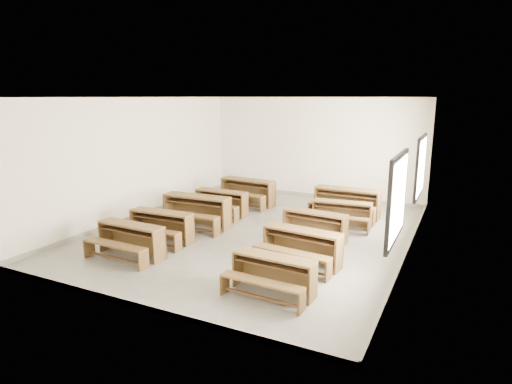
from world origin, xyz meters
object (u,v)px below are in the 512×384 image
at_px(desk_set_6, 301,245).
at_px(desk_set_7, 314,224).
at_px(desk_set_5, 273,272).
at_px(desk_set_1, 161,224).
at_px(desk_set_4, 247,190).
at_px(desk_set_0, 130,238).
at_px(desk_set_2, 196,209).
at_px(desk_set_8, 342,212).
at_px(desk_set_3, 221,201).
at_px(desk_set_9, 346,201).

height_order(desk_set_6, desk_set_7, desk_set_6).
bearing_deg(desk_set_5, desk_set_1, 161.68).
xyz_separation_m(desk_set_1, desk_set_4, (0.20, 3.85, 0.05)).
height_order(desk_set_0, desk_set_7, desk_set_0).
bearing_deg(desk_set_5, desk_set_0, 178.41).
distance_m(desk_set_2, desk_set_7, 3.03).
bearing_deg(desk_set_8, desk_set_4, 157.53).
xyz_separation_m(desk_set_3, desk_set_7, (3.03, -0.94, -0.01)).
distance_m(desk_set_2, desk_set_9, 4.06).
bearing_deg(desk_set_6, desk_set_3, 149.43).
distance_m(desk_set_4, desk_set_5, 6.05).
relative_size(desk_set_5, desk_set_9, 0.83).
xyz_separation_m(desk_set_8, desk_set_9, (-0.13, 0.95, 0.08)).
distance_m(desk_set_2, desk_set_8, 3.66).
bearing_deg(desk_set_8, desk_set_2, -159.42).
bearing_deg(desk_set_0, desk_set_2, 90.80).
xyz_separation_m(desk_set_5, desk_set_6, (-0.01, 1.39, 0.03)).
bearing_deg(desk_set_7, desk_set_3, 168.21).
bearing_deg(desk_set_1, desk_set_3, 86.10).
height_order(desk_set_0, desk_set_1, desk_set_1).
bearing_deg(desk_set_0, desk_set_1, 94.55).
xyz_separation_m(desk_set_6, desk_set_8, (0.05, 2.77, -0.03)).
bearing_deg(desk_set_5, desk_set_4, 124.40).
distance_m(desk_set_3, desk_set_5, 5.02).
distance_m(desk_set_5, desk_set_6, 1.39).
bearing_deg(desk_set_6, desk_set_4, 135.80).
relative_size(desk_set_4, desk_set_6, 1.10).
relative_size(desk_set_1, desk_set_6, 0.95).
distance_m(desk_set_1, desk_set_8, 4.44).
bearing_deg(desk_set_6, desk_set_8, 94.97).
xyz_separation_m(desk_set_1, desk_set_2, (0.10, 1.27, 0.06)).
distance_m(desk_set_0, desk_set_7, 4.02).
bearing_deg(desk_set_5, desk_set_8, 92.41).
height_order(desk_set_0, desk_set_5, desk_set_0).
height_order(desk_set_2, desk_set_6, desk_set_2).
height_order(desk_set_0, desk_set_6, desk_set_6).
distance_m(desk_set_2, desk_set_5, 4.16).
xyz_separation_m(desk_set_1, desk_set_5, (3.36, -1.30, -0.02)).
bearing_deg(desk_set_5, desk_set_2, 144.67).
bearing_deg(desk_set_9, desk_set_5, -87.71).
relative_size(desk_set_4, desk_set_7, 1.16).
relative_size(desk_set_3, desk_set_7, 0.99).
height_order(desk_set_5, desk_set_6, desk_set_6).
relative_size(desk_set_2, desk_set_4, 1.00).
height_order(desk_set_2, desk_set_9, desk_set_2).
bearing_deg(desk_set_8, desk_set_9, 92.72).
bearing_deg(desk_set_7, desk_set_1, -147.85).
bearing_deg(desk_set_6, desk_set_7, 105.22).
relative_size(desk_set_6, desk_set_9, 0.92).
bearing_deg(desk_set_7, desk_set_0, -134.12).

